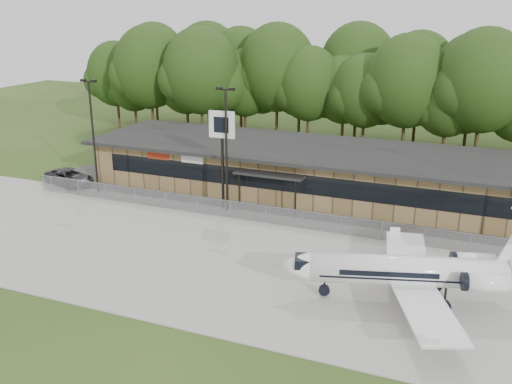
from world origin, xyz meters
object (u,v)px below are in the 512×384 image
at_px(terminal, 312,169).
at_px(suv, 69,177).
at_px(business_jet, 417,272).
at_px(pole_sign, 222,135).

xyz_separation_m(terminal, suv, (-22.00, -6.47, -1.43)).
xyz_separation_m(terminal, business_jet, (11.42, -17.17, -0.29)).
height_order(terminal, suv, terminal).
relative_size(suv, pole_sign, 0.65).
bearing_deg(terminal, pole_sign, -127.62).
relative_size(terminal, business_jet, 2.64).
height_order(suv, pole_sign, pole_sign).
bearing_deg(pole_sign, suv, 175.64).
bearing_deg(business_jet, terminal, 107.32).
xyz_separation_m(business_jet, pole_sign, (-16.93, 10.03, 4.45)).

